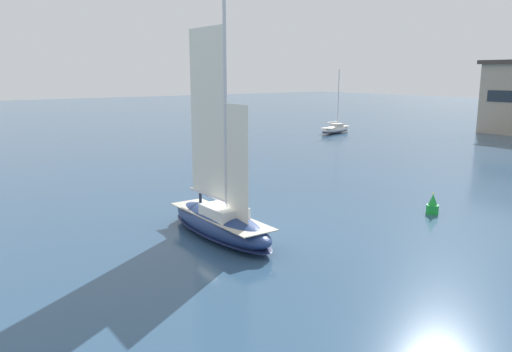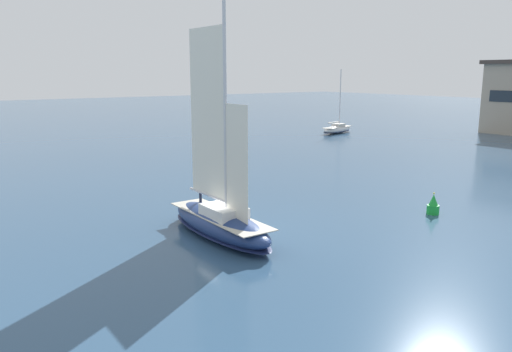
{
  "view_description": "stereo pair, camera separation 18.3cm",
  "coord_description": "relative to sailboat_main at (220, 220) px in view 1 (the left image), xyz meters",
  "views": [
    {
      "loc": [
        27.23,
        -17.02,
        10.74
      ],
      "look_at": [
        0.0,
        3.0,
        3.8
      ],
      "focal_mm": 35.0,
      "sensor_mm": 36.0,
      "label": 1
    },
    {
      "loc": [
        27.34,
        -16.87,
        10.74
      ],
      "look_at": [
        0.0,
        3.0,
        3.8
      ],
      "focal_mm": 35.0,
      "sensor_mm": 36.0,
      "label": 2
    }
  ],
  "objects": [
    {
      "name": "sailboat_moored_mid_channel",
      "position": [
        -38.06,
        49.17,
        -0.39
      ],
      "size": [
        4.07,
        8.67,
        11.5
      ],
      "color": "silver",
      "rests_on": "ground"
    },
    {
      "name": "sailboat_main",
      "position": [
        0.0,
        0.0,
        0.0
      ],
      "size": [
        11.0,
        3.21,
        15.06
      ],
      "color": "navy",
      "rests_on": "ground"
    },
    {
      "name": "channel_buoy",
      "position": [
        5.07,
        16.37,
        -0.49
      ],
      "size": [
        0.95,
        0.95,
        1.74
      ],
      "color": "green",
      "rests_on": "ground"
    },
    {
      "name": "ground_plane",
      "position": [
        -0.02,
        -0.0,
        -1.17
      ],
      "size": [
        400.0,
        400.0,
        0.0
      ],
      "primitive_type": "plane",
      "color": "#2D4C6B"
    }
  ]
}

